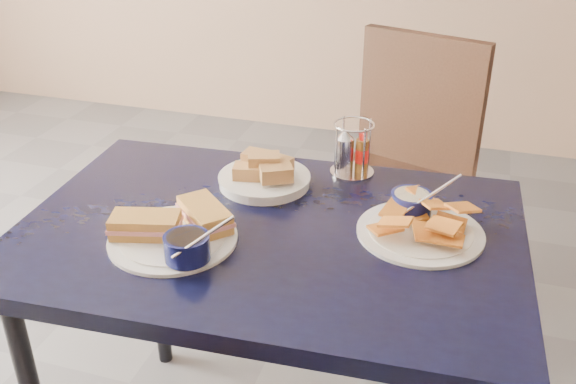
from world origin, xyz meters
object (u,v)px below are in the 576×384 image
(chair_far, at_px, (396,155))
(condiment_caddy, at_px, (351,152))
(plantain_plate, at_px, (418,221))
(bread_basket, at_px, (265,175))
(sandwich_plate, at_px, (177,231))
(dining_table, at_px, (270,257))

(chair_far, relative_size, condiment_caddy, 6.90)
(plantain_plate, distance_m, bread_basket, 0.39)
(chair_far, height_order, plantain_plate, chair_far)
(sandwich_plate, relative_size, plantain_plate, 1.12)
(chair_far, relative_size, plantain_plate, 3.50)
(bread_basket, height_order, condiment_caddy, condiment_caddy)
(dining_table, distance_m, bread_basket, 0.23)
(plantain_plate, bearing_deg, bread_basket, 165.40)
(bread_basket, distance_m, condiment_caddy, 0.23)
(plantain_plate, height_order, bread_basket, plantain_plate)
(sandwich_plate, xyz_separation_m, plantain_plate, (0.47, 0.20, -0.00))
(dining_table, relative_size, chair_far, 1.19)
(plantain_plate, height_order, condiment_caddy, condiment_caddy)
(bread_basket, xyz_separation_m, condiment_caddy, (0.18, 0.13, 0.03))
(bread_basket, bearing_deg, chair_far, 73.26)
(chair_far, distance_m, bread_basket, 0.80)
(plantain_plate, bearing_deg, chair_far, 100.81)
(plantain_plate, relative_size, condiment_caddy, 1.97)
(dining_table, distance_m, plantain_plate, 0.33)
(chair_far, bearing_deg, condiment_caddy, -93.52)
(sandwich_plate, height_order, plantain_plate, same)
(chair_far, bearing_deg, dining_table, -99.01)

